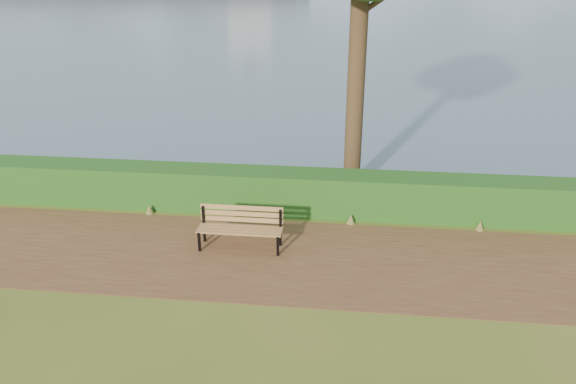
# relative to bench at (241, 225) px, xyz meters

# --- Properties ---
(ground) EXTENTS (140.00, 140.00, 0.00)m
(ground) POSITION_rel_bench_xyz_m (0.71, -0.71, -0.51)
(ground) COLOR #495D1A
(ground) RESTS_ON ground
(path) EXTENTS (40.00, 3.40, 0.01)m
(path) POSITION_rel_bench_xyz_m (0.71, -0.41, -0.51)
(path) COLOR #56331D
(path) RESTS_ON ground
(hedge) EXTENTS (32.00, 0.85, 1.00)m
(hedge) POSITION_rel_bench_xyz_m (0.71, 1.89, -0.01)
(hedge) COLOR #154012
(hedge) RESTS_ON ground
(bench) EXTENTS (1.77, 0.52, 0.89)m
(bench) POSITION_rel_bench_xyz_m (0.00, 0.00, 0.00)
(bench) COLOR black
(bench) RESTS_ON ground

